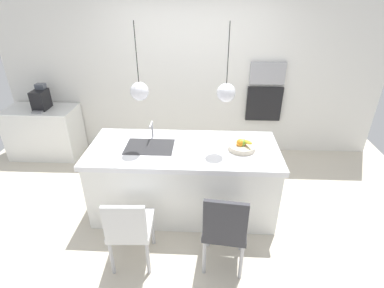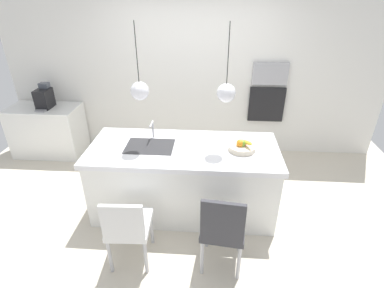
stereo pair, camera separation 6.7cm
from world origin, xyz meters
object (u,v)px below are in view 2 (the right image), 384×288
object	(u,v)px
microwave	(270,73)
chair_middle	(223,228)
chair_near	(128,226)
coffee_machine	(44,98)
oven	(266,104)
fruit_bowl	(242,146)

from	to	relation	value
microwave	chair_middle	world-z (taller)	microwave
chair_middle	chair_near	bearing A→B (deg)	179.86
coffee_machine	oven	xyz separation A→B (m)	(3.52, 0.30, -0.13)
coffee_machine	chair_middle	bearing A→B (deg)	-37.99
fruit_bowl	oven	xyz separation A→B (m)	(0.52, 1.59, -0.07)
coffee_machine	chair_middle	world-z (taller)	coffee_machine
chair_near	chair_middle	size ratio (longest dim) A/B	0.92
fruit_bowl	oven	size ratio (longest dim) A/B	0.55
chair_middle	fruit_bowl	bearing A→B (deg)	76.03
microwave	chair_near	size ratio (longest dim) A/B	0.63
oven	chair_near	distance (m)	3.00
oven	chair_near	world-z (taller)	oven
oven	chair_middle	xyz separation A→B (m)	(-0.73, -2.48, -0.34)
fruit_bowl	chair_near	world-z (taller)	fruit_bowl
chair_middle	oven	bearing A→B (deg)	73.47
chair_near	microwave	bearing A→B (deg)	56.27
coffee_machine	oven	size ratio (longest dim) A/B	0.68
oven	microwave	bearing A→B (deg)	0.00
coffee_machine	fruit_bowl	bearing A→B (deg)	-23.34
microwave	chair_middle	size ratio (longest dim) A/B	0.59
oven	chair_near	size ratio (longest dim) A/B	0.66
microwave	oven	distance (m)	0.50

